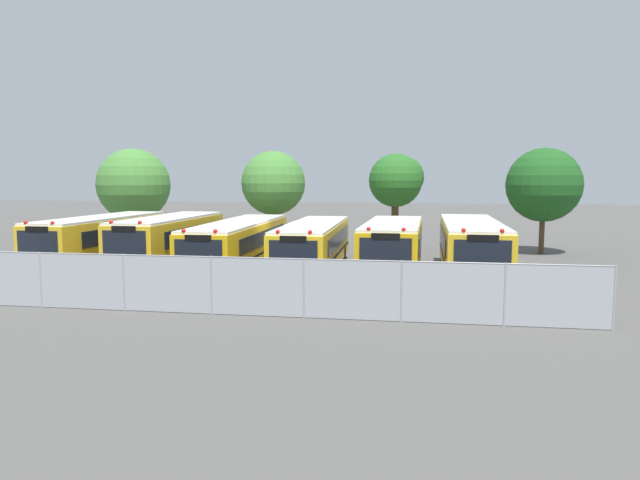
% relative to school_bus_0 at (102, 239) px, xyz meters
% --- Properties ---
extents(ground_plane, '(160.00, 160.00, 0.00)m').
position_rel_school_bus_0_xyz_m(ground_plane, '(9.25, -0.04, -1.43)').
color(ground_plane, '#514F4C').
extents(school_bus_0, '(2.66, 10.05, 2.73)m').
position_rel_school_bus_0_xyz_m(school_bus_0, '(0.00, 0.00, 0.00)').
color(school_bus_0, yellow).
rests_on(school_bus_0, ground_plane).
extents(school_bus_1, '(2.51, 9.30, 2.78)m').
position_rel_school_bus_0_xyz_m(school_bus_1, '(3.76, -0.05, 0.02)').
color(school_bus_1, yellow).
rests_on(school_bus_1, ground_plane).
extents(school_bus_2, '(2.65, 11.62, 2.58)m').
position_rel_school_bus_0_xyz_m(school_bus_2, '(7.42, -0.18, -0.07)').
color(school_bus_2, yellow).
rests_on(school_bus_2, ground_plane).
extents(school_bus_3, '(2.64, 10.82, 2.53)m').
position_rel_school_bus_0_xyz_m(school_bus_3, '(11.08, 0.15, -0.10)').
color(school_bus_3, yellow).
rests_on(school_bus_3, ground_plane).
extents(school_bus_4, '(2.78, 9.35, 2.65)m').
position_rel_school_bus_0_xyz_m(school_bus_4, '(14.91, -0.18, -0.04)').
color(school_bus_4, yellow).
rests_on(school_bus_4, ground_plane).
extents(school_bus_5, '(2.75, 11.02, 2.72)m').
position_rel_school_bus_0_xyz_m(school_bus_5, '(18.48, -0.07, -0.00)').
color(school_bus_5, yellow).
rests_on(school_bus_5, ground_plane).
extents(tree_0, '(4.95, 4.95, 6.59)m').
position_rel_school_bus_0_xyz_m(tree_0, '(-3.33, 9.81, 2.74)').
color(tree_0, '#4C3823').
rests_on(tree_0, ground_plane).
extents(tree_1, '(4.11, 4.11, 6.30)m').
position_rel_school_bus_0_xyz_m(tree_1, '(6.99, 8.78, 2.80)').
color(tree_1, '#4C3823').
rests_on(tree_1, ground_plane).
extents(tree_2, '(3.54, 3.44, 6.14)m').
position_rel_school_bus_0_xyz_m(tree_2, '(14.79, 10.34, 3.03)').
color(tree_2, '#4C3823').
rests_on(tree_2, ground_plane).
extents(tree_3, '(4.46, 4.46, 6.39)m').
position_rel_school_bus_0_xyz_m(tree_3, '(23.65, 9.37, 2.69)').
color(tree_3, '#4C3823').
rests_on(tree_3, ground_plane).
extents(chainlink_fence, '(25.29, 0.07, 1.98)m').
position_rel_school_bus_0_xyz_m(chainlink_fence, '(9.22, -9.01, -0.41)').
color(chainlink_fence, '#9EA0A3').
rests_on(chainlink_fence, ground_plane).
extents(traffic_cone, '(0.42, 0.42, 0.55)m').
position_rel_school_bus_0_xyz_m(traffic_cone, '(17.45, -8.36, -1.16)').
color(traffic_cone, '#EA5914').
rests_on(traffic_cone, ground_plane).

